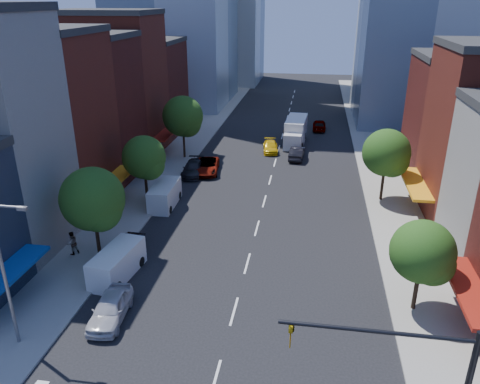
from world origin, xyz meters
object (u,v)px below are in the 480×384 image
object	(u,v)px
taxi	(270,147)
box_truck	(295,132)
cargo_van_near	(116,264)
parked_car_third	(207,166)
cargo_van_far	(164,196)
pedestrian_far	(72,243)
parked_car_rear	(193,168)
traffic_car_oncoming	(297,153)
traffic_car_far	(319,125)
parked_car_front	(110,308)
parked_car_second	(127,248)

from	to	relation	value
taxi	box_truck	size ratio (longest dim) A/B	0.54
cargo_van_near	parked_car_third	bearing A→B (deg)	93.24
cargo_van_far	pedestrian_far	size ratio (longest dim) A/B	2.73
parked_car_third	taxi	size ratio (longest dim) A/B	1.21
parked_car_rear	box_truck	bearing A→B (deg)	48.96
taxi	pedestrian_far	xyz separation A→B (m)	(-12.74, -29.33, 0.43)
taxi	pedestrian_far	world-z (taller)	pedestrian_far
parked_car_third	cargo_van_far	world-z (taller)	cargo_van_far
parked_car_rear	traffic_car_oncoming	distance (m)	13.84
traffic_car_far	parked_car_third	bearing A→B (deg)	58.90
box_truck	pedestrian_far	size ratio (longest dim) A/B	4.50
pedestrian_far	taxi	bearing A→B (deg)	-172.12
parked_car_third	taxi	bearing A→B (deg)	46.84
parked_car_front	pedestrian_far	world-z (taller)	pedestrian_far
cargo_van_far	taxi	world-z (taller)	cargo_van_far
parked_car_second	box_truck	distance (m)	35.19
parked_car_rear	cargo_van_far	bearing A→B (deg)	-97.36
parked_car_front	pedestrian_far	size ratio (longest dim) A/B	2.51
parked_car_third	box_truck	distance (m)	16.61
parked_car_front	parked_car_second	bearing A→B (deg)	99.58
traffic_car_oncoming	pedestrian_far	distance (m)	31.51
cargo_van_far	box_truck	bearing A→B (deg)	62.44
parked_car_third	box_truck	size ratio (longest dim) A/B	0.65
parked_car_second	pedestrian_far	size ratio (longest dim) A/B	2.26
cargo_van_far	cargo_van_near	bearing A→B (deg)	-89.58
parked_car_second	taxi	world-z (taller)	parked_car_second
parked_car_front	pedestrian_far	distance (m)	9.35
parked_car_rear	pedestrian_far	xyz separation A→B (m)	(-4.78, -19.32, 0.35)
parked_car_front	parked_car_rear	world-z (taller)	parked_car_front
parked_car_front	traffic_car_far	size ratio (longest dim) A/B	0.99
parked_car_front	box_truck	world-z (taller)	box_truck
cargo_van_near	traffic_car_far	world-z (taller)	cargo_van_near
parked_car_second	traffic_car_far	xyz separation A→B (m)	(14.84, 40.75, 0.11)
traffic_car_oncoming	box_truck	world-z (taller)	box_truck
parked_car_rear	taxi	xyz separation A→B (m)	(7.95, 10.01, -0.09)
parked_car_second	taxi	bearing A→B (deg)	74.86
parked_car_rear	box_truck	distance (m)	18.21
box_truck	traffic_car_far	bearing A→B (deg)	69.46
taxi	parked_car_rear	bearing A→B (deg)	-135.74
parked_car_front	parked_car_rear	distance (m)	26.37
parked_car_second	cargo_van_near	xyz separation A→B (m)	(0.41, -2.97, 0.36)
traffic_car_oncoming	traffic_car_far	size ratio (longest dim) A/B	0.98
parked_car_second	parked_car_rear	bearing A→B (deg)	89.66
parked_car_third	traffic_car_far	size ratio (longest dim) A/B	1.15
pedestrian_far	box_truck	bearing A→B (deg)	-173.64
cargo_van_far	traffic_car_far	size ratio (longest dim) A/B	1.08
cargo_van_near	taxi	xyz separation A→B (m)	(8.09, 31.71, -0.40)
parked_car_rear	pedestrian_far	distance (m)	19.91
traffic_car_oncoming	box_truck	bearing A→B (deg)	-81.47
taxi	traffic_car_oncoming	world-z (taller)	traffic_car_oncoming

